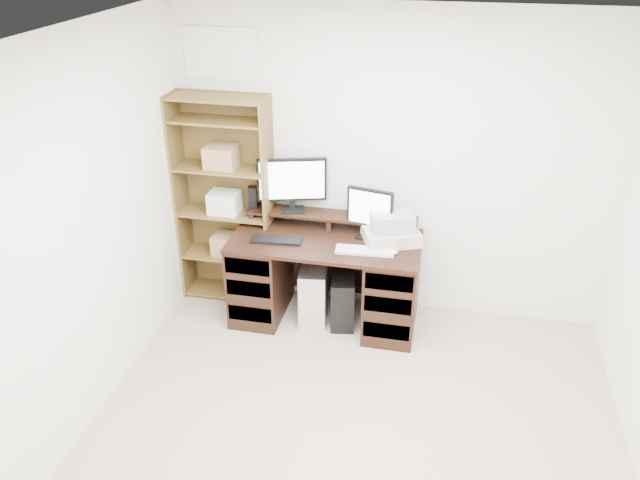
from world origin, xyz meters
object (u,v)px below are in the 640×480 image
(desk, at_px, (325,278))
(tower_black, at_px, (343,297))
(monitor_small, at_px, (370,211))
(printer, at_px, (391,235))
(tower_silver, at_px, (314,289))
(bookshelf, at_px, (225,199))
(monitor_wide, at_px, (292,182))

(desk, xyz_separation_m, tower_black, (0.14, 0.01, -0.17))
(monitor_small, relative_size, printer, 0.97)
(desk, relative_size, tower_silver, 3.07)
(desk, height_order, bookshelf, bookshelf)
(monitor_wide, relative_size, monitor_small, 1.35)
(tower_silver, bearing_deg, printer, -4.06)
(bookshelf, bearing_deg, monitor_wide, 1.26)
(tower_silver, bearing_deg, monitor_small, 3.21)
(printer, height_order, tower_black, printer)
(monitor_small, bearing_deg, printer, -2.01)
(bookshelf, bearing_deg, monitor_small, -4.67)
(monitor_wide, xyz_separation_m, tower_black, (0.47, -0.22, -0.90))
(bookshelf, bearing_deg, tower_silver, -12.79)
(tower_black, distance_m, bookshelf, 1.27)
(printer, relative_size, tower_silver, 0.86)
(desk, distance_m, monitor_small, 0.68)
(monitor_wide, distance_m, tower_black, 1.04)
(tower_silver, distance_m, tower_black, 0.25)
(monitor_wide, height_order, monitor_small, monitor_wide)
(tower_black, bearing_deg, monitor_small, 19.67)
(monitor_small, distance_m, tower_black, 0.78)
(printer, height_order, bookshelf, bookshelf)
(printer, bearing_deg, monitor_wide, 147.53)
(tower_black, bearing_deg, printer, -0.60)
(desk, relative_size, monitor_wide, 2.73)
(tower_silver, bearing_deg, tower_black, -12.81)
(desk, height_order, monitor_wide, monitor_wide)
(desk, relative_size, bookshelf, 0.83)
(monitor_wide, distance_m, printer, 0.91)
(monitor_small, distance_m, tower_silver, 0.85)
(printer, bearing_deg, monitor_small, 144.16)
(monitor_small, relative_size, tower_black, 0.87)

